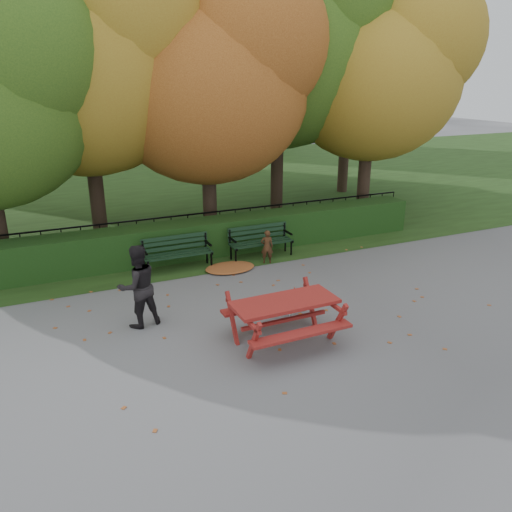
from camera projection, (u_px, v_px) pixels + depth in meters
name	position (u px, v px, depth m)	size (l,w,h in m)	color
ground	(285.00, 317.00, 10.57)	(90.00, 90.00, 0.00)	slate
grass_strip	(143.00, 189.00, 22.59)	(90.00, 90.00, 0.00)	#1C3312
building_right	(207.00, 59.00, 35.66)	(9.00, 6.00, 12.00)	beige
hedge	(213.00, 236.00, 14.26)	(13.00, 0.90, 1.00)	#163210
iron_fence	(204.00, 228.00, 14.94)	(14.00, 0.04, 1.02)	black
tree_b	(96.00, 54.00, 13.59)	(6.72, 6.40, 8.79)	black
tree_c	(219.00, 76.00, 14.38)	(6.30, 6.00, 8.00)	black
tree_d	(293.00, 39.00, 16.25)	(7.14, 6.80, 9.58)	black
tree_e	(385.00, 68.00, 16.32)	(6.09, 5.80, 8.16)	black
tree_g	(360.00, 62.00, 20.34)	(6.30, 6.00, 8.55)	black
bench_left	(177.00, 250.00, 13.07)	(1.80, 0.57, 0.88)	black
bench_right	(260.00, 239.00, 14.00)	(1.80, 0.57, 0.88)	black
picnic_table	(285.00, 310.00, 9.40)	(2.02, 1.63, 0.97)	maroon
leaf_pile	(230.00, 268.00, 13.19)	(1.34, 0.93, 0.09)	brown
leaf_scatter	(279.00, 311.00, 10.83)	(9.00, 5.70, 0.01)	brown
child	(267.00, 247.00, 13.50)	(0.34, 0.22, 0.94)	#402514
adult	(138.00, 286.00, 9.96)	(0.84, 0.65, 1.72)	black
bicycle	(283.00, 301.00, 10.72)	(0.34, 0.98, 0.51)	#A3230F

